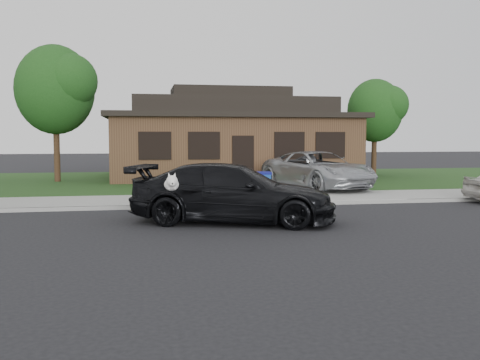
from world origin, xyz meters
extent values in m
plane|color=black|center=(0.00, 0.00, 0.00)|extent=(120.00, 120.00, 0.00)
cube|color=gray|center=(0.00, 5.00, 0.06)|extent=(60.00, 3.00, 0.12)
cube|color=gray|center=(0.00, 3.50, 0.06)|extent=(60.00, 0.12, 0.12)
cube|color=#193814|center=(0.00, 13.00, 0.07)|extent=(60.00, 13.00, 0.13)
cube|color=gray|center=(6.00, 10.00, 0.07)|extent=(4.50, 13.00, 0.14)
imported|color=black|center=(1.78, 0.47, 0.77)|extent=(5.72, 3.77, 1.54)
ellipsoid|color=white|center=(0.14, -0.52, 1.11)|extent=(0.34, 0.40, 0.30)
sphere|color=white|center=(0.14, -0.75, 1.21)|extent=(0.26, 0.26, 0.26)
cube|color=white|center=(0.14, -0.87, 1.16)|extent=(0.09, 0.12, 0.08)
sphere|color=black|center=(0.14, -0.93, 1.16)|extent=(0.04, 0.04, 0.04)
cone|color=white|center=(0.07, -0.70, 1.34)|extent=(0.11, 0.11, 0.14)
cone|color=white|center=(0.21, -0.70, 1.34)|extent=(0.11, 0.11, 0.14)
imported|color=#A3A6AA|center=(6.48, 7.66, 0.89)|extent=(4.04, 5.92, 1.50)
cube|color=navy|center=(3.64, 5.14, 0.52)|extent=(0.53, 0.53, 0.79)
cube|color=#080C61|center=(3.64, 5.14, 0.96)|extent=(0.57, 0.57, 0.09)
cylinder|color=black|center=(3.46, 4.90, 0.18)|extent=(0.05, 0.13, 0.12)
cylinder|color=black|center=(3.81, 4.90, 0.18)|extent=(0.05, 0.13, 0.12)
cube|color=#422B1C|center=(4.00, 15.00, 1.63)|extent=(12.00, 8.00, 3.00)
cube|color=black|center=(4.00, 15.00, 3.25)|extent=(12.60, 8.60, 0.25)
cube|color=black|center=(4.00, 15.00, 3.78)|extent=(10.00, 6.50, 0.80)
cube|color=black|center=(4.00, 15.00, 4.48)|extent=(6.00, 3.50, 0.60)
cube|color=black|center=(4.00, 10.97, 1.23)|extent=(1.00, 0.06, 2.10)
cube|color=black|center=(0.00, 10.97, 1.83)|extent=(1.30, 0.05, 1.10)
cube|color=black|center=(2.20, 10.97, 1.83)|extent=(1.30, 0.05, 1.10)
cube|color=black|center=(6.20, 10.97, 1.83)|extent=(1.30, 0.05, 1.10)
cube|color=black|center=(8.20, 10.97, 1.83)|extent=(1.30, 0.05, 1.10)
cylinder|color=#332114|center=(-4.50, 13.00, 1.37)|extent=(0.28, 0.28, 2.48)
ellipsoid|color=#143811|center=(-4.50, 13.00, 4.41)|extent=(3.60, 3.60, 4.14)
sphere|color=#26591E|center=(-3.78, 12.46, 4.77)|extent=(2.52, 2.52, 2.52)
cylinder|color=#332114|center=(12.00, 14.50, 1.14)|extent=(0.28, 0.28, 2.03)
ellipsoid|color=#143811|center=(12.00, 14.50, 3.65)|extent=(3.00, 3.00, 3.45)
sphere|color=#26591E|center=(12.60, 14.05, 3.95)|extent=(2.10, 2.10, 2.10)
camera|label=1|loc=(-0.50, -13.15, 2.23)|focal=40.00mm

